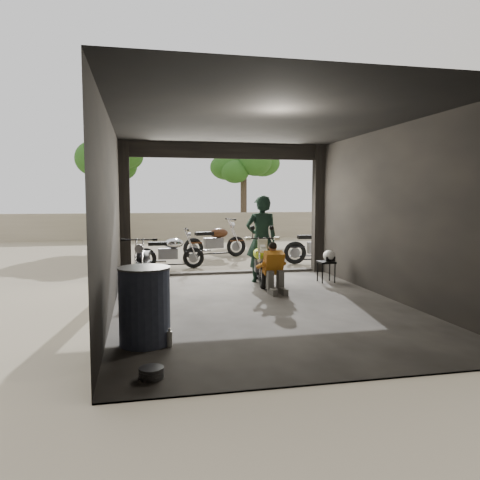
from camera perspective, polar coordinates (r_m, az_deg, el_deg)
name	(u,v)px	position (r m, az deg, el deg)	size (l,w,h in m)	color
ground	(260,306)	(8.29, 2.48, -8.05)	(80.00, 80.00, 0.00)	#7A6D56
garage	(253,231)	(8.63, 1.61, 1.06)	(7.00, 7.13, 3.20)	#2D2B28
boundary_wall	(185,226)	(21.95, -6.71, 1.76)	(18.00, 0.30, 1.20)	gray
tree_left	(115,147)	(20.44, -14.97, 10.87)	(2.20, 2.20, 5.60)	#382B1E
tree_right	(244,162)	(22.40, 0.45, 9.44)	(2.20, 2.20, 5.00)	#382B1E
main_bike	(259,259)	(10.29, 2.36, -2.38)	(0.67, 1.63, 1.09)	beige
left_bike	(143,262)	(10.02, -11.77, -2.70)	(0.66, 1.61, 1.09)	black
outside_bike_a	(170,249)	(12.59, -8.57, -1.06)	(0.66, 1.60, 1.08)	black
outside_bike_b	(215,238)	(14.77, -3.05, 0.21)	(0.75, 1.83, 1.24)	#432210
outside_bike_c	(320,242)	(13.59, 9.72, -0.30)	(0.75, 1.82, 1.23)	black
rider	(261,239)	(10.42, 2.63, 0.09)	(0.71, 0.47, 1.95)	black
mechanic	(275,269)	(9.24, 4.31, -3.59)	(0.50, 0.68, 0.98)	#C17219
stool	(326,265)	(10.59, 10.47, -2.96)	(0.35, 0.35, 0.49)	black
helmet	(329,256)	(10.57, 10.80, -1.90)	(0.26, 0.28, 0.25)	white
oil_drum	(145,307)	(6.17, -11.56, -7.99)	(0.65, 0.65, 1.01)	#3F4A6A
sign_post	(335,210)	(13.79, 11.49, 3.60)	(0.77, 0.08, 2.30)	black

